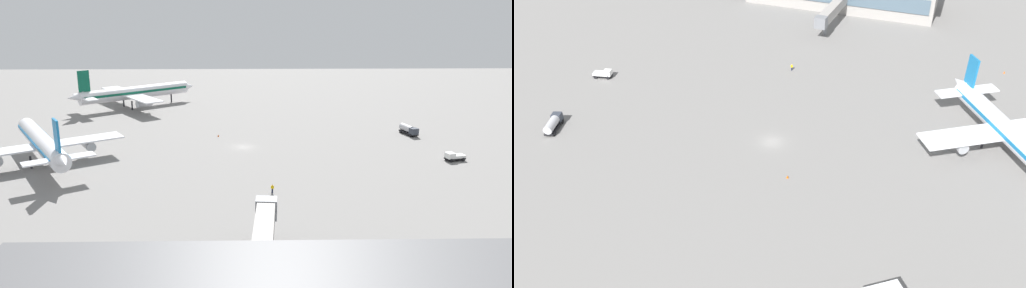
% 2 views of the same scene
% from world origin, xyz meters
% --- Properties ---
extents(ground, '(288.00, 288.00, 0.00)m').
position_xyz_m(ground, '(0.00, 0.00, 0.00)').
color(ground, gray).
extents(airplane_at_gate, '(38.05, 32.20, 13.63)m').
position_xyz_m(airplane_at_gate, '(-36.36, 47.85, 4.96)').
color(airplane_at_gate, white).
rests_on(airplane_at_gate, ground).
extents(airplane_taxiing, '(31.62, 37.60, 12.94)m').
position_xyz_m(airplane_taxiing, '(-43.60, -11.81, 4.70)').
color(airplane_taxiing, white).
rests_on(airplane_taxiing, ground).
extents(pushback_tractor, '(4.71, 3.02, 1.90)m').
position_xyz_m(pushback_tractor, '(47.24, -11.68, 0.97)').
color(pushback_tractor, black).
rests_on(pushback_tractor, ground).
extents(fuel_truck, '(3.71, 6.58, 2.50)m').
position_xyz_m(fuel_truck, '(44.08, 10.96, 1.39)').
color(fuel_truck, black).
rests_on(fuel_truck, ground).
extents(ground_crew_worker, '(0.57, 0.44, 1.67)m').
position_xyz_m(ground_crew_worker, '(5.69, -30.44, 0.85)').
color(ground_crew_worker, '#1E2338').
rests_on(ground_crew_worker, ground).
extents(jet_bridge, '(4.53, 21.71, 6.74)m').
position_xyz_m(jet_bridge, '(3.11, -58.77, 5.14)').
color(jet_bridge, '#9E9993').
rests_on(jet_bridge, ground).
extents(safety_cone_mid_apron, '(0.44, 0.44, 0.60)m').
position_xyz_m(safety_cone_mid_apron, '(-6.52, 9.82, 0.30)').
color(safety_cone_mid_apron, '#EA590C').
rests_on(safety_cone_mid_apron, ground).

